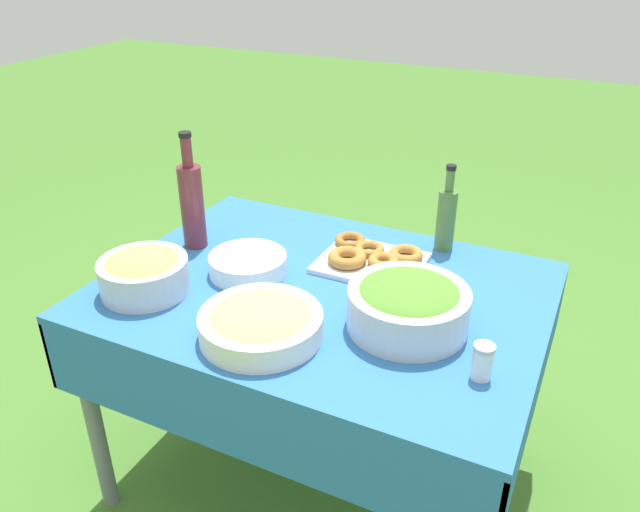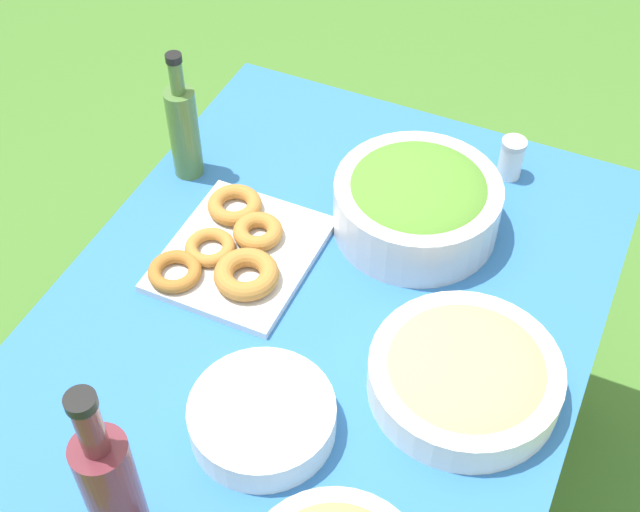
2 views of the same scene
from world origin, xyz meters
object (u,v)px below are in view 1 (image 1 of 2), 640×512
(pasta_bowl, at_px, (261,322))
(wine_bottle, at_px, (192,203))
(donut_platter, at_px, (370,258))
(plate_stack, at_px, (248,264))
(salad_bowl, at_px, (408,304))
(olive_oil_bottle, at_px, (446,217))
(fruit_bowl, at_px, (144,272))

(pasta_bowl, relative_size, wine_bottle, 0.83)
(wine_bottle, bearing_deg, donut_platter, -167.04)
(donut_platter, xyz_separation_m, wine_bottle, (0.56, 0.13, 0.13))
(pasta_bowl, relative_size, plate_stack, 1.36)
(wine_bottle, bearing_deg, salad_bowl, 169.19)
(olive_oil_bottle, bearing_deg, fruit_bowl, 42.38)
(plate_stack, height_order, olive_oil_bottle, olive_oil_bottle)
(plate_stack, xyz_separation_m, olive_oil_bottle, (-0.48, -0.42, 0.08))
(pasta_bowl, relative_size, donut_platter, 0.97)
(salad_bowl, height_order, plate_stack, salad_bowl)
(donut_platter, relative_size, plate_stack, 1.40)
(fruit_bowl, bearing_deg, wine_bottle, -81.72)
(salad_bowl, height_order, donut_platter, salad_bowl)
(salad_bowl, distance_m, wine_bottle, 0.80)
(salad_bowl, xyz_separation_m, donut_platter, (0.22, -0.28, -0.05))
(fruit_bowl, bearing_deg, plate_stack, -134.00)
(pasta_bowl, xyz_separation_m, olive_oil_bottle, (-0.28, -0.68, 0.07))
(donut_platter, height_order, plate_stack, plate_stack)
(pasta_bowl, xyz_separation_m, plate_stack, (0.20, -0.27, -0.01))
(donut_platter, distance_m, olive_oil_bottle, 0.28)
(salad_bowl, relative_size, plate_stack, 1.35)
(plate_stack, height_order, fruit_bowl, fruit_bowl)
(pasta_bowl, distance_m, donut_platter, 0.49)
(plate_stack, relative_size, wine_bottle, 0.61)
(plate_stack, bearing_deg, donut_platter, -145.18)
(salad_bowl, distance_m, olive_oil_bottle, 0.48)
(salad_bowl, relative_size, donut_platter, 0.97)
(donut_platter, bearing_deg, salad_bowl, 127.74)
(wine_bottle, xyz_separation_m, fruit_bowl, (-0.04, 0.30, -0.09))
(donut_platter, relative_size, wine_bottle, 0.86)
(salad_bowl, height_order, wine_bottle, wine_bottle)
(pasta_bowl, distance_m, plate_stack, 0.34)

